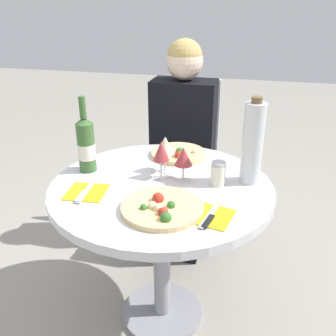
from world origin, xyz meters
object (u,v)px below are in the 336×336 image
at_px(seated_diner, 180,157).
at_px(tall_carafe, 253,143).
at_px(dining_table, 162,209).
at_px(pizza_large, 162,208).
at_px(chair_behind_diner, 185,161).
at_px(wine_bottle, 86,145).

height_order(seated_diner, tall_carafe, seated_diner).
distance_m(dining_table, pizza_large, 0.25).
distance_m(chair_behind_diner, pizza_large, 1.04).
relative_size(chair_behind_diner, wine_bottle, 2.93).
bearing_deg(wine_bottle, seated_diner, 64.47).
distance_m(seated_diner, wine_bottle, 0.73).
bearing_deg(seated_diner, tall_carafe, 127.23).
relative_size(dining_table, wine_bottle, 2.77).
bearing_deg(pizza_large, chair_behind_diner, 96.87).
bearing_deg(dining_table, pizza_large, -74.14).
distance_m(seated_diner, tall_carafe, 0.76).
bearing_deg(chair_behind_diner, tall_carafe, 121.00).
bearing_deg(dining_table, wine_bottle, 171.44).
height_order(chair_behind_diner, pizza_large, chair_behind_diner).
bearing_deg(tall_carafe, pizza_large, -132.39).
height_order(seated_diner, wine_bottle, seated_diner).
height_order(dining_table, wine_bottle, wine_bottle).
relative_size(wine_bottle, tall_carafe, 0.93).
bearing_deg(pizza_large, wine_bottle, 147.81).
relative_size(pizza_large, wine_bottle, 0.90).
relative_size(pizza_large, tall_carafe, 0.84).
relative_size(chair_behind_diner, pizza_large, 3.24).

